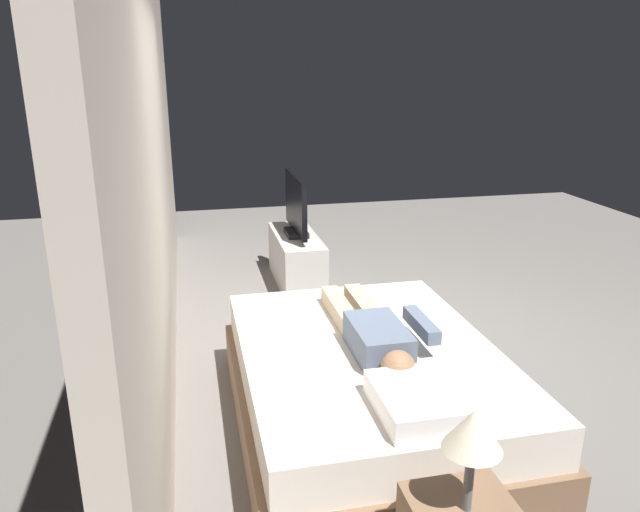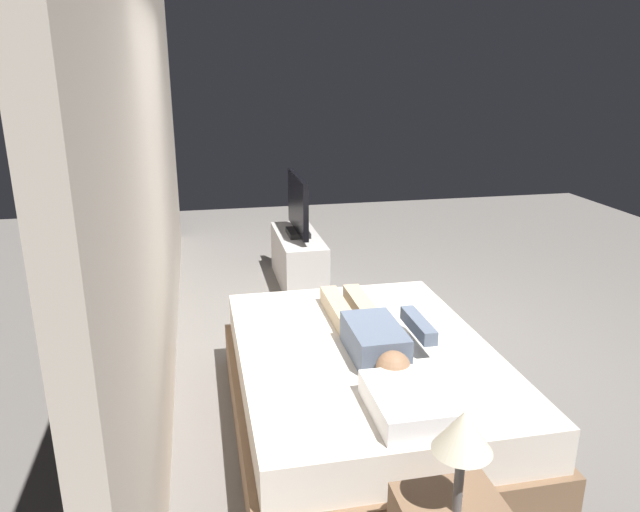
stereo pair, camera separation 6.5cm
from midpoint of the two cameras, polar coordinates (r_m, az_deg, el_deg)
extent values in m
plane|color=slate|center=(4.66, 4.87, -9.05)|extent=(10.00, 10.00, 0.00)
cube|color=beige|center=(4.43, -14.98, 8.15)|extent=(6.40, 0.10, 2.80)
cube|color=brown|center=(3.70, 4.69, -14.05)|extent=(2.05, 1.51, 0.30)
cube|color=silver|center=(3.56, 4.80, -10.35)|extent=(1.97, 1.43, 0.24)
cube|color=white|center=(2.90, 8.91, -13.55)|extent=(0.48, 0.34, 0.12)
cube|color=slate|center=(3.39, 5.74, -7.95)|extent=(0.48, 0.28, 0.18)
sphere|color=#936B4C|center=(3.11, 7.56, -10.51)|extent=(0.18, 0.18, 0.18)
cube|color=tan|center=(3.90, 4.49, -4.95)|extent=(0.60, 0.11, 0.11)
cube|color=tan|center=(3.86, 2.20, -5.14)|extent=(0.60, 0.11, 0.11)
cube|color=slate|center=(3.51, 9.86, -6.47)|extent=(0.40, 0.08, 0.08)
cube|color=black|center=(3.80, 10.54, -6.60)|extent=(0.15, 0.04, 0.02)
cube|color=#B7B2AD|center=(5.95, -1.75, -0.32)|extent=(1.10, 0.40, 0.50)
cube|color=black|center=(5.87, -1.77, 2.24)|extent=(0.32, 0.20, 0.05)
cube|color=black|center=(5.80, -1.80, 5.05)|extent=(0.88, 0.05, 0.54)
cylinder|color=#59595B|center=(2.38, 13.88, -19.60)|extent=(0.04, 0.04, 0.30)
cone|color=beige|center=(2.27, 14.25, -15.77)|extent=(0.22, 0.22, 0.16)
camera|label=1|loc=(0.03, -89.60, 0.13)|focal=33.76mm
camera|label=2|loc=(0.03, 90.40, -0.13)|focal=33.76mm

